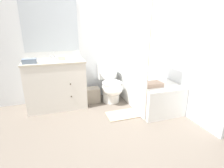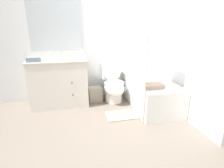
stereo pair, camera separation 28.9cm
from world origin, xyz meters
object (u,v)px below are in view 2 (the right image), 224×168
at_px(vanity_cabinet, 60,82).
at_px(sink_faucet, 58,56).
at_px(tissue_box, 65,57).
at_px(soap_dispenser, 82,54).
at_px(toilet, 113,86).
at_px(wastebasket, 96,94).
at_px(bath_mat, 123,115).
at_px(hand_towel_folded, 33,60).
at_px(bathtub, 150,92).
at_px(bath_towel_folded, 153,85).

distance_m(vanity_cabinet, sink_faucet, 0.49).
relative_size(vanity_cabinet, tissue_box, 8.56).
relative_size(vanity_cabinet, soap_dispenser, 6.56).
bearing_deg(tissue_box, sink_faucet, 120.73).
height_order(sink_faucet, tissue_box, sink_faucet).
xyz_separation_m(toilet, wastebasket, (-0.35, 0.07, -0.18)).
relative_size(tissue_box, bath_mat, 0.21).
distance_m(sink_faucet, wastebasket, 1.02).
distance_m(toilet, hand_towel_folded, 1.50).
relative_size(toilet, bathtub, 0.62).
distance_m(vanity_cabinet, soap_dispenser, 0.66).
xyz_separation_m(bathtub, wastebasket, (-0.98, 0.39, -0.11)).
bearing_deg(wastebasket, sink_faucet, 164.04).
distance_m(sink_faucet, bath_mat, 1.63).
height_order(toilet, hand_towel_folded, hand_towel_folded).
bearing_deg(bath_mat, vanity_cabinet, 145.33).
relative_size(sink_faucet, bath_mat, 0.25).
distance_m(tissue_box, bath_towel_folded, 1.61).
distance_m(vanity_cabinet, bathtub, 1.70).
height_order(toilet, bath_towel_folded, toilet).
relative_size(sink_faucet, tissue_box, 1.18).
relative_size(tissue_box, soap_dispenser, 0.77).
bearing_deg(hand_towel_folded, bath_mat, -21.58).
distance_m(vanity_cabinet, tissue_box, 0.48).
bearing_deg(sink_faucet, tissue_box, -59.27).
xyz_separation_m(wastebasket, soap_dispenser, (-0.23, 0.06, 0.79)).
bearing_deg(wastebasket, bath_towel_folded, -42.36).
relative_size(soap_dispenser, hand_towel_folded, 0.74).
bearing_deg(bath_towel_folded, soap_dispenser, 142.19).
xyz_separation_m(wastebasket, bath_mat, (0.37, -0.71, -0.14)).
xyz_separation_m(tissue_box, hand_towel_folded, (-0.49, -0.13, 0.00)).
relative_size(toilet, soap_dispenser, 5.45).
bearing_deg(toilet, wastebasket, 169.39).
bearing_deg(vanity_cabinet, bath_towel_folded, -27.44).
relative_size(sink_faucet, hand_towel_folded, 0.67).
bearing_deg(bath_towel_folded, bath_mat, 172.05).
height_order(bathtub, tissue_box, tissue_box).
xyz_separation_m(soap_dispenser, bath_towel_folded, (1.07, -0.83, -0.41)).
height_order(toilet, bathtub, toilet).
bearing_deg(wastebasket, tissue_box, -177.46).
height_order(sink_faucet, wastebasket, sink_faucet).
height_order(tissue_box, soap_dispenser, soap_dispenser).
distance_m(toilet, bath_mat, 0.71).
distance_m(vanity_cabinet, hand_towel_folded, 0.61).
distance_m(toilet, bathtub, 0.71).
relative_size(wastebasket, soap_dispenser, 1.83).
relative_size(sink_faucet, bath_towel_folded, 0.46).
relative_size(bathtub, hand_towel_folded, 6.45).
relative_size(toilet, bath_mat, 1.50).
bearing_deg(bath_towel_folded, tissue_box, 151.57).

